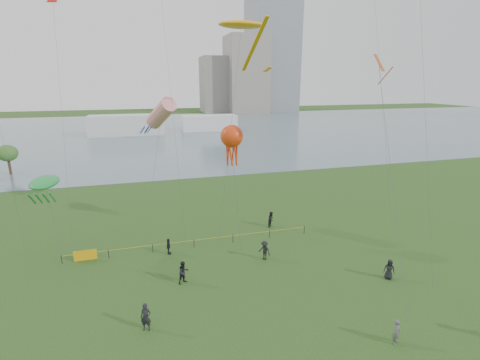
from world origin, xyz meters
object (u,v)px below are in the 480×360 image
object	(u,v)px
fence	(129,250)
kite_octopus	(232,137)
kite_flyer	(397,332)
kite_stingray	(242,26)

from	to	relation	value
fence	kite_octopus	world-z (taller)	kite_octopus
fence	kite_flyer	distance (m)	23.33
fence	kite_octopus	bearing A→B (deg)	7.87
kite_flyer	kite_octopus	size ratio (longest dim) A/B	0.14
kite_octopus	kite_flyer	bearing A→B (deg)	-59.85
kite_stingray	kite_octopus	world-z (taller)	kite_stingray
fence	kite_flyer	size ratio (longest dim) A/B	14.23
kite_flyer	fence	bearing A→B (deg)	97.58
kite_flyer	kite_octopus	world-z (taller)	kite_octopus
kite_stingray	kite_octopus	distance (m)	11.30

